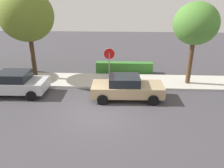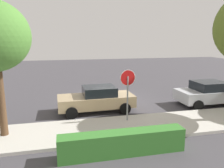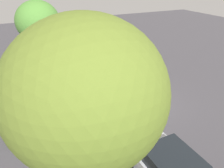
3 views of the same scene
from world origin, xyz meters
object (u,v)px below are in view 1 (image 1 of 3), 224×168
Objects in this scene: parked_car_silver at (15,83)px; street_tree_far at (26,16)px; street_tree_mid_block at (196,24)px; parked_car_tan at (127,88)px; stop_sign at (109,60)px.

street_tree_far is (0.03, 3.03, 3.90)m from parked_car_silver.
street_tree_mid_block is at bearing -2.92° from street_tree_far.
street_tree_far is (-7.12, 3.31, 3.93)m from parked_car_tan.
street_tree_far is at bearing 168.47° from stop_sign.
stop_sign reaches higher than parked_car_silver.
street_tree_mid_block is at bearing 31.23° from parked_car_tan.
parked_car_tan is at bearing -148.77° from street_tree_mid_block.
stop_sign is 0.42× the size of street_tree_far.
street_tree_far reaches higher than parked_car_tan.
parked_car_silver is 0.71× the size of street_tree_mid_block.
stop_sign is at bearing 17.04° from parked_car_silver.
street_tree_far reaches higher than parked_car_silver.
stop_sign is at bearing 119.95° from parked_car_tan.
parked_car_silver is (-7.15, 0.28, 0.03)m from parked_car_tan.
street_tree_far reaches higher than street_tree_mid_block.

